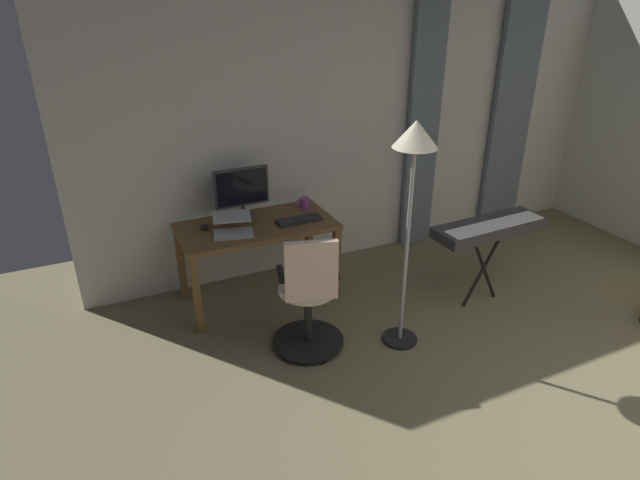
{
  "coord_description": "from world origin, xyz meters",
  "views": [
    {
      "loc": [
        2.61,
        1.18,
        2.55
      ],
      "look_at": [
        1.02,
        -2.21,
        0.76
      ],
      "focal_mm": 29.79,
      "sensor_mm": 36.0,
      "label": 1
    }
  ],
  "objects_px": {
    "mug_coffee": "(304,203)",
    "floor_lamp": "(413,164)",
    "office_chair": "(309,299)",
    "laptop": "(233,227)",
    "desk": "(257,234)",
    "computer_monitor": "(242,189)",
    "computer_mouse": "(205,227)",
    "computer_keyboard": "(299,220)",
    "piano_keyboard": "(490,229)"
  },
  "relations": [
    {
      "from": "computer_mouse",
      "to": "floor_lamp",
      "type": "relative_size",
      "value": 0.06
    },
    {
      "from": "computer_mouse",
      "to": "piano_keyboard",
      "type": "bearing_deg",
      "value": 154.97
    },
    {
      "from": "desk",
      "to": "computer_monitor",
      "type": "distance_m",
      "value": 0.41
    },
    {
      "from": "laptop",
      "to": "mug_coffee",
      "type": "bearing_deg",
      "value": -147.95
    },
    {
      "from": "computer_monitor",
      "to": "mug_coffee",
      "type": "distance_m",
      "value": 0.6
    },
    {
      "from": "computer_keyboard",
      "to": "laptop",
      "type": "height_order",
      "value": "laptop"
    },
    {
      "from": "office_chair",
      "to": "piano_keyboard",
      "type": "relative_size",
      "value": 0.97
    },
    {
      "from": "laptop",
      "to": "computer_mouse",
      "type": "bearing_deg",
      "value": -30.8
    },
    {
      "from": "mug_coffee",
      "to": "floor_lamp",
      "type": "relative_size",
      "value": 0.08
    },
    {
      "from": "computer_keyboard",
      "to": "laptop",
      "type": "xyz_separation_m",
      "value": [
        0.59,
        -0.01,
        0.04
      ]
    },
    {
      "from": "computer_keyboard",
      "to": "office_chair",
      "type": "bearing_deg",
      "value": 71.52
    },
    {
      "from": "desk",
      "to": "office_chair",
      "type": "bearing_deg",
      "value": 95.19
    },
    {
      "from": "laptop",
      "to": "computer_mouse",
      "type": "height_order",
      "value": "laptop"
    },
    {
      "from": "laptop",
      "to": "floor_lamp",
      "type": "height_order",
      "value": "floor_lamp"
    },
    {
      "from": "laptop",
      "to": "desk",
      "type": "bearing_deg",
      "value": -145.72
    },
    {
      "from": "computer_keyboard",
      "to": "piano_keyboard",
      "type": "bearing_deg",
      "value": 149.45
    },
    {
      "from": "computer_mouse",
      "to": "mug_coffee",
      "type": "bearing_deg",
      "value": -175.64
    },
    {
      "from": "office_chair",
      "to": "computer_keyboard",
      "type": "relative_size",
      "value": 2.54
    },
    {
      "from": "office_chair",
      "to": "laptop",
      "type": "height_order",
      "value": "office_chair"
    },
    {
      "from": "computer_keyboard",
      "to": "mug_coffee",
      "type": "xyz_separation_m",
      "value": [
        -0.16,
        -0.26,
        0.04
      ]
    },
    {
      "from": "computer_mouse",
      "to": "piano_keyboard",
      "type": "height_order",
      "value": "piano_keyboard"
    },
    {
      "from": "computer_monitor",
      "to": "computer_keyboard",
      "type": "distance_m",
      "value": 0.56
    },
    {
      "from": "computer_keyboard",
      "to": "mug_coffee",
      "type": "height_order",
      "value": "mug_coffee"
    },
    {
      "from": "office_chair",
      "to": "desk",
      "type": "bearing_deg",
      "value": 111.12
    },
    {
      "from": "desk",
      "to": "computer_keyboard",
      "type": "height_order",
      "value": "computer_keyboard"
    },
    {
      "from": "office_chair",
      "to": "piano_keyboard",
      "type": "xyz_separation_m",
      "value": [
        -1.66,
        0.01,
        0.25
      ]
    },
    {
      "from": "computer_mouse",
      "to": "piano_keyboard",
      "type": "xyz_separation_m",
      "value": [
        -2.17,
        1.01,
        -0.03
      ]
    },
    {
      "from": "desk",
      "to": "laptop",
      "type": "height_order",
      "value": "laptop"
    },
    {
      "from": "computer_mouse",
      "to": "piano_keyboard",
      "type": "distance_m",
      "value": 2.39
    },
    {
      "from": "desk",
      "to": "floor_lamp",
      "type": "xyz_separation_m",
      "value": [
        -0.79,
        1.1,
        0.84
      ]
    },
    {
      "from": "office_chair",
      "to": "laptop",
      "type": "bearing_deg",
      "value": 126.89
    },
    {
      "from": "laptop",
      "to": "mug_coffee",
      "type": "height_order",
      "value": "laptop"
    },
    {
      "from": "computer_monitor",
      "to": "computer_keyboard",
      "type": "relative_size",
      "value": 1.23
    },
    {
      "from": "desk",
      "to": "computer_monitor",
      "type": "xyz_separation_m",
      "value": [
        0.04,
        -0.22,
        0.35
      ]
    },
    {
      "from": "laptop",
      "to": "computer_keyboard",
      "type": "bearing_deg",
      "value": -167.48
    },
    {
      "from": "computer_keyboard",
      "to": "piano_keyboard",
      "type": "height_order",
      "value": "piano_keyboard"
    },
    {
      "from": "computer_keyboard",
      "to": "floor_lamp",
      "type": "distance_m",
      "value": 1.32
    },
    {
      "from": "desk",
      "to": "mug_coffee",
      "type": "height_order",
      "value": "mug_coffee"
    },
    {
      "from": "floor_lamp",
      "to": "computer_mouse",
      "type": "bearing_deg",
      "value": -44.71
    },
    {
      "from": "laptop",
      "to": "mug_coffee",
      "type": "xyz_separation_m",
      "value": [
        -0.75,
        -0.26,
        -0.0
      ]
    },
    {
      "from": "desk",
      "to": "computer_mouse",
      "type": "xyz_separation_m",
      "value": [
        0.42,
        -0.09,
        0.11
      ]
    },
    {
      "from": "desk",
      "to": "computer_keyboard",
      "type": "bearing_deg",
      "value": 164.78
    },
    {
      "from": "desk",
      "to": "laptop",
      "type": "bearing_deg",
      "value": 21.04
    },
    {
      "from": "piano_keyboard",
      "to": "desk",
      "type": "bearing_deg",
      "value": -29.92
    },
    {
      "from": "desk",
      "to": "laptop",
      "type": "xyz_separation_m",
      "value": [
        0.23,
        0.09,
        0.15
      ]
    },
    {
      "from": "mug_coffee",
      "to": "piano_keyboard",
      "type": "xyz_separation_m",
      "value": [
        -1.23,
        1.08,
        -0.06
      ]
    },
    {
      "from": "computer_monitor",
      "to": "laptop",
      "type": "relative_size",
      "value": 1.29
    },
    {
      "from": "computer_keyboard",
      "to": "mug_coffee",
      "type": "relative_size",
      "value": 2.91
    },
    {
      "from": "computer_mouse",
      "to": "floor_lamp",
      "type": "xyz_separation_m",
      "value": [
        -1.21,
        1.2,
        0.73
      ]
    },
    {
      "from": "laptop",
      "to": "piano_keyboard",
      "type": "xyz_separation_m",
      "value": [
        -1.98,
        0.83,
        -0.06
      ]
    }
  ]
}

